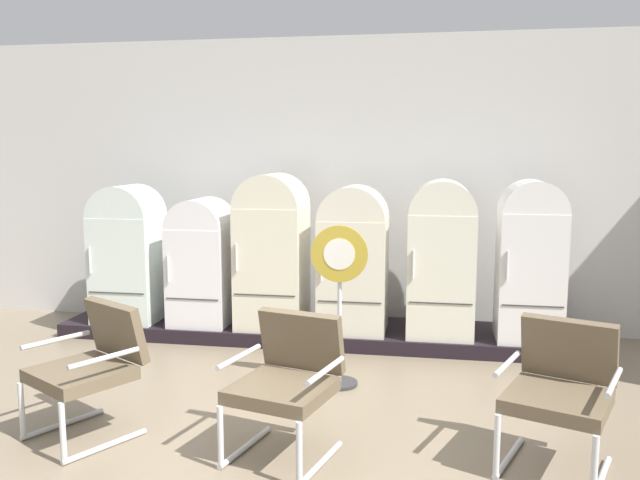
# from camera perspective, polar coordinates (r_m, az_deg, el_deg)

# --- Properties ---
(ground) EXTENTS (12.00, 10.00, 0.05)m
(ground) POSITION_cam_1_polar(r_m,az_deg,el_deg) (4.38, -7.47, -20.11)
(ground) COLOR #7D6D57
(back_wall) EXTENTS (11.76, 0.12, 3.27)m
(back_wall) POSITION_cam_1_polar(r_m,az_deg,el_deg) (7.45, 0.76, 5.04)
(back_wall) COLOR silver
(back_wall) RESTS_ON ground
(display_plinth) EXTENTS (5.60, 0.95, 0.15)m
(display_plinth) POSITION_cam_1_polar(r_m,az_deg,el_deg) (7.09, -0.10, -8.06)
(display_plinth) COLOR black
(display_plinth) RESTS_ON ground
(refrigerator_0) EXTENTS (0.68, 0.64, 1.50)m
(refrigerator_0) POSITION_cam_1_polar(r_m,az_deg,el_deg) (7.44, -16.51, -0.81)
(refrigerator_0) COLOR silver
(refrigerator_0) RESTS_ON display_plinth
(refrigerator_1) EXTENTS (0.62, 0.66, 1.36)m
(refrigerator_1) POSITION_cam_1_polar(r_m,az_deg,el_deg) (7.13, -10.33, -1.56)
(refrigerator_1) COLOR white
(refrigerator_1) RESTS_ON display_plinth
(refrigerator_2) EXTENTS (0.69, 0.72, 1.63)m
(refrigerator_2) POSITION_cam_1_polar(r_m,az_deg,el_deg) (6.90, -4.22, -0.54)
(refrigerator_2) COLOR beige
(refrigerator_2) RESTS_ON display_plinth
(refrigerator_3) EXTENTS (0.69, 0.62, 1.52)m
(refrigerator_3) POSITION_cam_1_polar(r_m,az_deg,el_deg) (6.70, 2.94, -1.35)
(refrigerator_3) COLOR silver
(refrigerator_3) RESTS_ON display_plinth
(refrigerator_4) EXTENTS (0.66, 0.71, 1.58)m
(refrigerator_4) POSITION_cam_1_polar(r_m,az_deg,el_deg) (6.69, 10.61, -1.15)
(refrigerator_4) COLOR silver
(refrigerator_4) RESTS_ON display_plinth
(refrigerator_5) EXTENTS (0.62, 0.61, 1.59)m
(refrigerator_5) POSITION_cam_1_polar(r_m,az_deg,el_deg) (6.71, 17.98, -1.33)
(refrigerator_5) COLOR white
(refrigerator_5) RESTS_ON display_plinth
(armchair_left) EXTENTS (0.87, 0.90, 0.94)m
(armchair_left) POSITION_cam_1_polar(r_m,az_deg,el_deg) (4.97, -19.39, -10.05)
(armchair_left) COLOR silver
(armchair_left) RESTS_ON ground
(armchair_right) EXTENTS (0.83, 0.87, 0.94)m
(armchair_right) POSITION_cam_1_polar(r_m,az_deg,el_deg) (4.51, 20.36, -11.95)
(armchair_right) COLOR silver
(armchair_right) RESTS_ON ground
(armchair_center) EXTENTS (0.79, 0.83, 0.94)m
(armchair_center) POSITION_cam_1_polar(r_m,az_deg,el_deg) (4.42, -2.85, -11.87)
(armchair_center) COLOR silver
(armchair_center) RESTS_ON ground
(sign_stand) EXTENTS (0.49, 0.32, 1.40)m
(sign_stand) POSITION_cam_1_polar(r_m,az_deg,el_deg) (5.56, 1.71, -5.84)
(sign_stand) COLOR #2D2D30
(sign_stand) RESTS_ON ground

